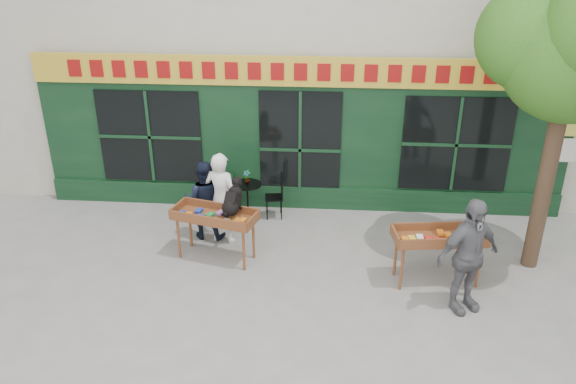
# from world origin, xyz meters

# --- Properties ---
(ground) EXTENTS (80.00, 80.00, 0.00)m
(ground) POSITION_xyz_m (0.00, 0.00, 0.00)
(ground) COLOR slate
(ground) RESTS_ON ground
(book_cart_center) EXTENTS (1.61, 0.99, 0.99)m
(book_cart_center) POSITION_xyz_m (-1.40, 0.08, 0.82)
(book_cart_center) COLOR brown
(book_cart_center) RESTS_ON ground
(dog) EXTENTS (0.49, 0.67, 0.60)m
(dog) POSITION_xyz_m (-1.05, 0.03, 1.29)
(dog) COLOR black
(dog) RESTS_ON book_cart_center
(woman) EXTENTS (0.76, 0.60, 1.82)m
(woman) POSITION_xyz_m (-1.40, 0.73, 0.91)
(woman) COLOR white
(woman) RESTS_ON ground
(book_cart_right) EXTENTS (1.57, 0.82, 0.99)m
(book_cart_right) POSITION_xyz_m (2.49, -0.39, 0.82)
(book_cart_right) COLOR brown
(book_cart_right) RESTS_ON ground
(man_right) EXTENTS (1.21, 0.94, 1.92)m
(man_right) POSITION_xyz_m (2.79, -1.14, 0.96)
(man_right) COLOR #57575C
(man_right) RESTS_ON ground
(bistro_table) EXTENTS (0.60, 0.60, 0.76)m
(bistro_table) POSITION_xyz_m (-1.06, 1.78, 0.54)
(bistro_table) COLOR black
(bistro_table) RESTS_ON ground
(bistro_chair_left) EXTENTS (0.51, 0.51, 0.95)m
(bistro_chair_left) POSITION_xyz_m (-1.68, 1.73, 0.56)
(bistro_chair_left) COLOR black
(bistro_chair_left) RESTS_ON ground
(bistro_chair_right) EXTENTS (0.41, 0.41, 0.95)m
(bistro_chair_right) POSITION_xyz_m (-0.42, 1.84, 0.56)
(bistro_chair_right) COLOR black
(bistro_chair_right) RESTS_ON ground
(potted_plant) EXTENTS (0.19, 0.16, 0.30)m
(potted_plant) POSITION_xyz_m (-1.06, 1.78, 0.92)
(potted_plant) COLOR gray
(potted_plant) RESTS_ON bistro_table
(man_left) EXTENTS (0.80, 0.63, 1.59)m
(man_left) POSITION_xyz_m (-1.76, 0.88, 0.80)
(man_left) COLOR black
(man_left) RESTS_ON ground
(chalkboard) EXTENTS (0.59, 0.31, 0.79)m
(chalkboard) POSITION_xyz_m (-1.73, 2.19, 0.40)
(chalkboard) COLOR black
(chalkboard) RESTS_ON ground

